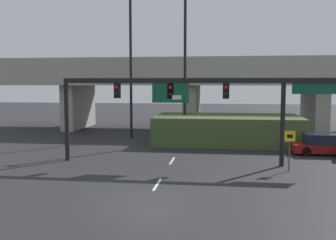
{
  "coord_description": "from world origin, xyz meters",
  "views": [
    {
      "loc": [
        3.12,
        -16.05,
        5.09
      ],
      "look_at": [
        0.0,
        7.1,
        2.87
      ],
      "focal_mm": 42.0,
      "sensor_mm": 36.0,
      "label": 1
    }
  ],
  "objects_px": {
    "highway_light_pole_far": "(131,56)",
    "parked_sedan_near_right": "(323,145)",
    "signal_gantry": "(192,93)",
    "speed_limit_sign": "(290,144)",
    "highway_light_pole_near": "(185,66)"
  },
  "relations": [
    {
      "from": "signal_gantry",
      "to": "speed_limit_sign",
      "type": "relative_size",
      "value": 7.31
    },
    {
      "from": "highway_light_pole_far",
      "to": "parked_sedan_near_right",
      "type": "relative_size",
      "value": 3.25
    },
    {
      "from": "signal_gantry",
      "to": "parked_sedan_near_right",
      "type": "bearing_deg",
      "value": 26.61
    },
    {
      "from": "signal_gantry",
      "to": "speed_limit_sign",
      "type": "distance_m",
      "value": 6.56
    },
    {
      "from": "signal_gantry",
      "to": "highway_light_pole_far",
      "type": "bearing_deg",
      "value": 120.68
    },
    {
      "from": "highway_light_pole_near",
      "to": "speed_limit_sign",
      "type": "bearing_deg",
      "value": -56.78
    },
    {
      "from": "highway_light_pole_near",
      "to": "highway_light_pole_far",
      "type": "relative_size",
      "value": 0.87
    },
    {
      "from": "speed_limit_sign",
      "to": "parked_sedan_near_right",
      "type": "height_order",
      "value": "speed_limit_sign"
    },
    {
      "from": "speed_limit_sign",
      "to": "highway_light_pole_far",
      "type": "bearing_deg",
      "value": 134.98
    },
    {
      "from": "signal_gantry",
      "to": "highway_light_pole_far",
      "type": "height_order",
      "value": "highway_light_pole_far"
    },
    {
      "from": "highway_light_pole_near",
      "to": "signal_gantry",
      "type": "bearing_deg",
      "value": -82.14
    },
    {
      "from": "highway_light_pole_near",
      "to": "parked_sedan_near_right",
      "type": "xyz_separation_m",
      "value": [
        10.31,
        -4.81,
        -5.86
      ]
    },
    {
      "from": "speed_limit_sign",
      "to": "highway_light_pole_far",
      "type": "xyz_separation_m",
      "value": [
        -12.08,
        12.08,
        5.91
      ]
    },
    {
      "from": "signal_gantry",
      "to": "highway_light_pole_near",
      "type": "bearing_deg",
      "value": 97.86
    },
    {
      "from": "highway_light_pole_far",
      "to": "parked_sedan_near_right",
      "type": "xyz_separation_m",
      "value": [
        15.37,
        -6.18,
        -6.8
      ]
    }
  ]
}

